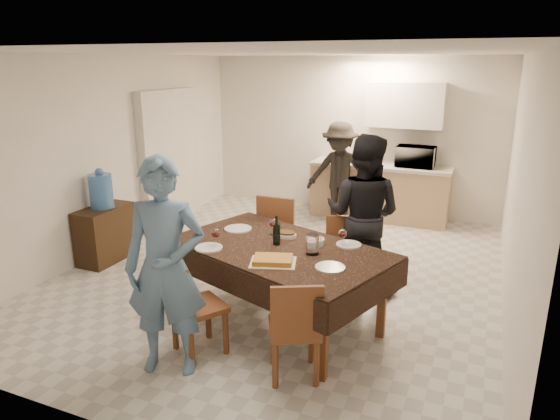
{
  "coord_description": "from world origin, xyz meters",
  "views": [
    {
      "loc": [
        2.18,
        -5.26,
        2.51
      ],
      "look_at": [
        0.09,
        -0.3,
        0.9
      ],
      "focal_mm": 32.0,
      "sensor_mm": 36.0,
      "label": 1
    }
  ],
  "objects": [
    {
      "name": "salad_bowl",
      "position": [
        0.74,
        -0.97,
        0.84
      ],
      "size": [
        0.17,
        0.17,
        0.07
      ],
      "primitive_type": "cylinder",
      "color": "silver",
      "rests_on": "dining_table"
    },
    {
      "name": "wine_glass_b",
      "position": [
        0.99,
        -0.9,
        0.9
      ],
      "size": [
        0.08,
        0.08,
        0.18
      ],
      "primitive_type": null,
      "color": "white",
      "rests_on": "dining_table"
    },
    {
      "name": "stub_partition",
      "position": [
        -2.42,
        1.2,
        1.05
      ],
      "size": [
        0.15,
        1.4,
        2.1
      ],
      "primitive_type": "cube",
      "color": "beige",
      "rests_on": "floor"
    },
    {
      "name": "wall_left",
      "position": [
        -2.5,
        0.0,
        1.3
      ],
      "size": [
        0.02,
        6.0,
        2.6
      ],
      "primitive_type": "cube",
      "color": "silver",
      "rests_on": "floor"
    },
    {
      "name": "wall_front",
      "position": [
        0.0,
        -3.0,
        1.3
      ],
      "size": [
        5.0,
        0.02,
        2.6
      ],
      "primitive_type": "cube",
      "color": "silver",
      "rests_on": "floor"
    },
    {
      "name": "console",
      "position": [
        -2.28,
        -0.52,
        0.36
      ],
      "size": [
        0.39,
        0.77,
        0.71
      ],
      "primitive_type": "cube",
      "color": "#322210",
      "rests_on": "floor"
    },
    {
      "name": "wine_glass_c",
      "position": [
        0.24,
        -0.85,
        0.89
      ],
      "size": [
        0.08,
        0.08,
        0.17
      ],
      "primitive_type": null,
      "color": "white",
      "rests_on": "dining_table"
    },
    {
      "name": "chair_far_right",
      "position": [
        0.89,
        -0.49,
        0.55
      ],
      "size": [
        0.53,
        0.54,
        0.49
      ],
      "rotation": [
        0.0,
        0.0,
        3.5
      ],
      "color": "brown",
      "rests_on": "floor"
    },
    {
      "name": "kitchen_worktop",
      "position": [
        0.6,
        2.68,
        0.89
      ],
      "size": [
        2.24,
        0.64,
        0.05
      ],
      "primitive_type": "cube",
      "color": "#B6B6B1",
      "rests_on": "kitchen_base_cabinet"
    },
    {
      "name": "plate_far_left",
      "position": [
        -0.16,
        -0.85,
        0.82
      ],
      "size": [
        0.29,
        0.29,
        0.02
      ],
      "primitive_type": "cylinder",
      "color": "silver",
      "rests_on": "dining_table"
    },
    {
      "name": "plate_near_right",
      "position": [
        1.04,
        -1.45,
        0.82
      ],
      "size": [
        0.26,
        0.26,
        0.02
      ],
      "primitive_type": "cylinder",
      "color": "silver",
      "rests_on": "dining_table"
    },
    {
      "name": "wine_bottle",
      "position": [
        0.39,
        -1.1,
        0.95
      ],
      "size": [
        0.07,
        0.07,
        0.29
      ],
      "primitive_type": null,
      "color": "black",
      "rests_on": "dining_table"
    },
    {
      "name": "ceiling",
      "position": [
        0.0,
        0.0,
        2.6
      ],
      "size": [
        5.0,
        6.0,
        0.02
      ],
      "primitive_type": "cube",
      "color": "white",
      "rests_on": "wall_back"
    },
    {
      "name": "dining_table",
      "position": [
        0.44,
        -1.15,
        0.77
      ],
      "size": [
        2.35,
        1.82,
        0.81
      ],
      "rotation": [
        0.0,
        0.0,
        -0.34
      ],
      "color": "black",
      "rests_on": "floor"
    },
    {
      "name": "water_pitcher",
      "position": [
        0.79,
        -1.2,
        0.9
      ],
      "size": [
        0.12,
        0.12,
        0.19
      ],
      "primitive_type": "cylinder",
      "color": "white",
      "rests_on": "dining_table"
    },
    {
      "name": "person_kitchen",
      "position": [
        0.04,
        2.23,
        0.81
      ],
      "size": [
        1.04,
        0.6,
        1.61
      ],
      "primitive_type": "imported",
      "color": "black",
      "rests_on": "floor"
    },
    {
      "name": "wall_back",
      "position": [
        0.0,
        3.0,
        1.3
      ],
      "size": [
        5.0,
        0.02,
        2.6
      ],
      "primitive_type": "cube",
      "color": "silver",
      "rests_on": "floor"
    },
    {
      "name": "savoury_tart",
      "position": [
        0.54,
        -1.53,
        0.83
      ],
      "size": [
        0.47,
        0.41,
        0.05
      ],
      "primitive_type": "cube",
      "rotation": [
        0.0,
        0.0,
        0.31
      ],
      "color": "#BE8237",
      "rests_on": "dining_table"
    },
    {
      "name": "plate_near_left",
      "position": [
        -0.16,
        -1.45,
        0.82
      ],
      "size": [
        0.26,
        0.26,
        0.02
      ],
      "primitive_type": "cylinder",
      "color": "silver",
      "rests_on": "dining_table"
    },
    {
      "name": "chair_near_right",
      "position": [
        0.89,
        -1.99,
        0.55
      ],
      "size": [
        0.54,
        0.56,
        0.48
      ],
      "rotation": [
        0.0,
        0.0,
        0.46
      ],
      "color": "brown",
      "rests_on": "floor"
    },
    {
      "name": "floor",
      "position": [
        0.0,
        0.0,
        0.0
      ],
      "size": [
        5.0,
        6.0,
        0.02
      ],
      "primitive_type": "cube",
      "color": "beige",
      "rests_on": "ground"
    },
    {
      "name": "person_near",
      "position": [
        -0.11,
        -2.2,
        0.91
      ],
      "size": [
        0.77,
        0.63,
        1.83
      ],
      "primitive_type": "imported",
      "rotation": [
        0.0,
        0.0,
        0.33
      ],
      "color": "#55789E",
      "rests_on": "floor"
    },
    {
      "name": "water_jug",
      "position": [
        -2.28,
        -0.52,
        0.93
      ],
      "size": [
        0.29,
        0.29,
        0.43
      ],
      "primitive_type": "cylinder",
      "color": "#447DCC",
      "rests_on": "console"
    },
    {
      "name": "wine_glass_a",
      "position": [
        -0.11,
        -1.4,
        0.91
      ],
      "size": [
        0.09,
        0.09,
        0.2
      ],
      "primitive_type": null,
      "color": "white",
      "rests_on": "dining_table"
    },
    {
      "name": "microwave",
      "position": [
        1.14,
        2.68,
        1.07
      ],
      "size": [
        0.59,
        0.4,
        0.32
      ],
      "primitive_type": "imported",
      "rotation": [
        0.0,
        0.0,
        3.14
      ],
      "color": "white",
      "rests_on": "kitchen_worktop"
    },
    {
      "name": "upper_cabinet",
      "position": [
        0.9,
        2.82,
        1.85
      ],
      "size": [
        1.2,
        0.34,
        0.7
      ],
      "primitive_type": "cube",
      "color": "white",
      "rests_on": "wall_back"
    },
    {
      "name": "kitchen_base_cabinet",
      "position": [
        0.6,
        2.68,
        0.43
      ],
      "size": [
        2.2,
        0.6,
        0.86
      ],
      "primitive_type": "cube",
      "color": "tan",
      "rests_on": "floor"
    },
    {
      "name": "mushroom_dish",
      "position": [
        0.39,
        -0.87,
        0.83
      ],
      "size": [
        0.21,
        0.21,
        0.04
      ],
      "primitive_type": "cylinder",
      "color": "silver",
      "rests_on": "dining_table"
    },
    {
      "name": "plate_far_right",
      "position": [
        1.04,
        -0.85,
        0.81
      ],
      "size": [
        0.24,
        0.24,
        0.01
      ],
      "primitive_type": "cylinder",
      "color": "silver",
      "rests_on": "dining_table"
    },
    {
      "name": "chair_far_left",
      "position": [
        -0.01,
        -0.5,
        0.62
      ],
      "size": [
        0.48,
        0.48,
        0.55
      ],
      "rotation": [
        0.0,
        0.0,
        3.18
      ],
      "color": "brown",
      "rests_on": "floor"
    },
    {
      "name": "wall_right",
      "position": [
        2.5,
        0.0,
        1.3
      ],
      "size": [
        0.02,
        6.0,
        2.6
      ],
      "primitive_type": "cube",
      "color": "silver",
      "rests_on": "floor"
    },
    {
      "name": "person_far",
      "position": [
        0.99,
        -0.1,
        0.89
      ],
      "size": [
        0.92,
        0.74,
        1.78
      ],
      "primitive_type": "imported",
      "rotation": [
        0.0,
        0.0,
        3.06
      ],
      "color": "black",
      "rests_on": "floor"
    },
    {
      "name": "chair_near_left",
      "position": [
        -0.01,
        -1.99,
        0.56
      ],
      "size": [
        0.57,
        0.6,
        0.49
      ],
      "rotation": [
        0.0,
        0.0,
        -0.56
      ],
      "color": "brown",
      "rests_on": "floor"
    }
  ]
}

